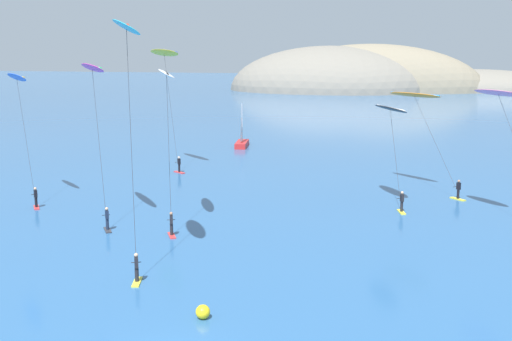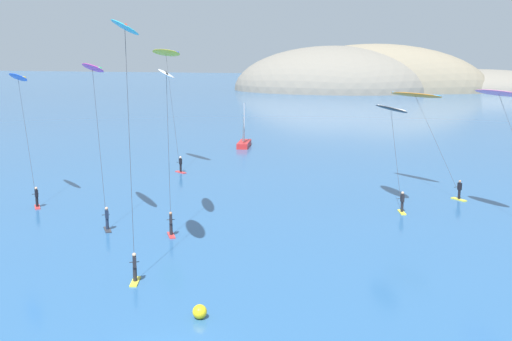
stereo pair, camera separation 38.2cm
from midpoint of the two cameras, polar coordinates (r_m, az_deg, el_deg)
name	(u,v)px [view 2 (the right image)]	position (r m, az deg, el deg)	size (l,w,h in m)	color
headland_island	(361,90)	(200.47, 9.40, 7.04)	(105.04, 44.74, 28.13)	slate
sailboat_near	(244,142)	(84.54, -0.92, 2.58)	(2.10, 5.97, 5.70)	#B22323
kitesurfer_orange	(419,103)	(59.46, 14.48, 5.82)	(7.31, 6.52, 8.92)	yellow
kitesurfer_black	(392,116)	(52.94, 12.18, 4.74)	(3.71, 5.87, 8.27)	yellow
kitesurfer_magenta	(93,80)	(47.91, -14.03, 7.83)	(4.84, 5.75, 11.78)	#2D2D33
kitesurfer_pink	(503,105)	(50.08, 21.33, 5.47)	(6.08, 6.90, 9.88)	red
kitesurfer_white	(167,88)	(45.17, -7.70, 7.26)	(3.06, 5.27, 11.41)	red
kitesurfer_cyan	(126,46)	(36.46, -11.22, 10.84)	(3.62, 5.34, 14.39)	yellow
kitesurfer_yellow	(167,60)	(68.48, -7.78, 9.67)	(5.56, 5.08, 12.75)	red
kitesurfer_blue	(20,90)	(56.77, -20.07, 6.73)	(5.25, 4.96, 10.82)	red
marker_buoy	(200,312)	(31.55, -4.67, -12.40)	(0.70, 0.70, 0.70)	yellow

